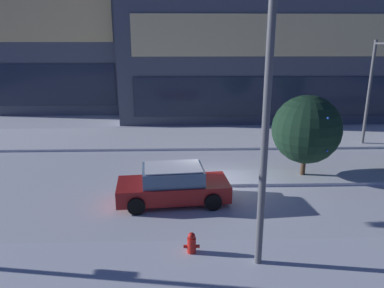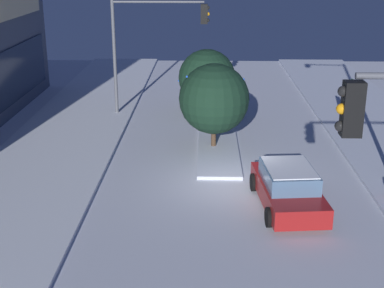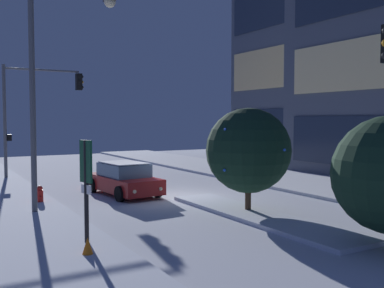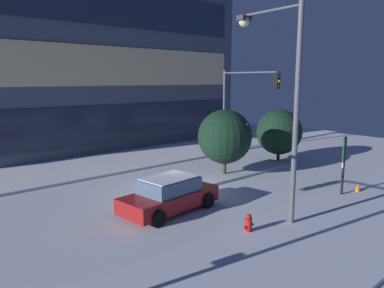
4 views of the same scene
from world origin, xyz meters
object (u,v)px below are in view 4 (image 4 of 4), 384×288
(decorated_tree_left_of_median, at_px, (225,137))
(street_lamp_arched, at_px, (280,85))
(parking_info_sign, at_px, (344,159))
(car_near, at_px, (169,195))
(fire_hydrant, at_px, (248,225))
(construction_cone, at_px, (358,189))
(traffic_light_corner_far_right, at_px, (245,96))
(decorated_tree_median, at_px, (279,132))

(decorated_tree_left_of_median, bearing_deg, street_lamp_arched, -119.74)
(parking_info_sign, relative_size, decorated_tree_left_of_median, 0.75)
(parking_info_sign, bearing_deg, car_near, 47.99)
(fire_hydrant, relative_size, construction_cone, 1.44)
(parking_info_sign, bearing_deg, fire_hydrant, 75.23)
(car_near, bearing_deg, traffic_light_corner_far_right, 21.10)
(street_lamp_arched, height_order, decorated_tree_left_of_median, street_lamp_arched)
(decorated_tree_median, distance_m, construction_cone, 7.97)
(parking_info_sign, height_order, construction_cone, parking_info_sign)
(car_near, distance_m, decorated_tree_left_of_median, 6.71)
(car_near, height_order, decorated_tree_left_of_median, decorated_tree_left_of_median)
(fire_hydrant, height_order, parking_info_sign, parking_info_sign)
(decorated_tree_median, bearing_deg, street_lamp_arched, -145.16)
(decorated_tree_left_of_median, bearing_deg, car_near, -157.51)
(car_near, xyz_separation_m, traffic_light_corner_far_right, (11.43, 5.70, 3.68))
(car_near, xyz_separation_m, decorated_tree_median, (11.70, 2.80, 1.32))
(traffic_light_corner_far_right, bearing_deg, street_lamp_arched, -43.78)
(street_lamp_arched, relative_size, fire_hydrant, 10.45)
(parking_info_sign, distance_m, decorated_tree_median, 8.03)
(decorated_tree_median, bearing_deg, fire_hydrant, -149.15)
(street_lamp_arched, distance_m, decorated_tree_median, 11.62)
(traffic_light_corner_far_right, distance_m, parking_info_sign, 10.77)
(street_lamp_arched, distance_m, fire_hydrant, 5.33)
(decorated_tree_median, xyz_separation_m, decorated_tree_left_of_median, (-5.68, -0.31, 0.28))
(street_lamp_arched, xyz_separation_m, fire_hydrant, (-1.94, -0.26, -4.96))
(car_near, distance_m, street_lamp_arched, 6.38)
(car_near, bearing_deg, parking_info_sign, -33.58)
(fire_hydrant, xyz_separation_m, decorated_tree_median, (11.09, 6.62, 1.65))
(decorated_tree_left_of_median, relative_size, construction_cone, 7.04)
(traffic_light_corner_far_right, relative_size, construction_cone, 11.33)
(fire_hydrant, bearing_deg, construction_cone, -3.00)
(traffic_light_corner_far_right, xyz_separation_m, construction_cone, (-3.05, -9.93, -4.12))
(parking_info_sign, bearing_deg, decorated_tree_left_of_median, -2.15)
(decorated_tree_median, bearing_deg, construction_cone, -115.28)
(fire_hydrant, distance_m, decorated_tree_median, 13.02)
(decorated_tree_median, bearing_deg, parking_info_sign, -122.89)
(traffic_light_corner_far_right, xyz_separation_m, street_lamp_arched, (-8.88, -9.26, 0.95))
(car_near, relative_size, decorated_tree_median, 1.28)
(decorated_tree_left_of_median, bearing_deg, traffic_light_corner_far_right, 30.62)
(decorated_tree_median, height_order, decorated_tree_left_of_median, decorated_tree_left_of_median)
(parking_info_sign, bearing_deg, street_lamp_arched, 71.75)
(car_near, relative_size, parking_info_sign, 1.58)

